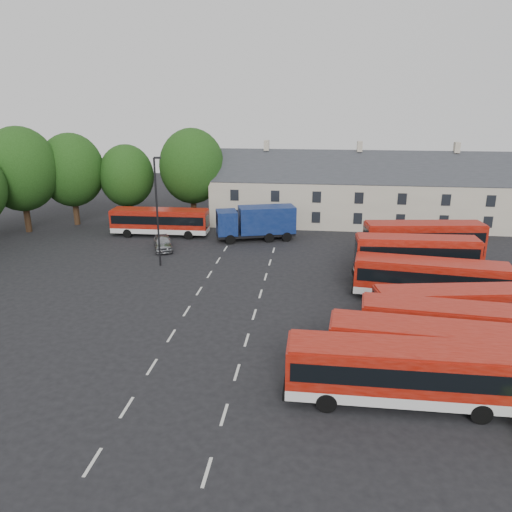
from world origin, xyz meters
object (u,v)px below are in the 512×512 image
object	(u,v)px
bus_row_a	(401,370)
lamppost	(157,209)
silver_car	(163,242)
bus_dd_south	(416,257)
box_truck	(257,221)

from	to	relation	value
bus_row_a	lamppost	bearing A→B (deg)	133.45
silver_car	lamppost	xyz separation A→B (m)	(1.29, -5.03, 4.59)
bus_dd_south	box_truck	world-z (taller)	bus_dd_south
bus_row_a	lamppost	world-z (taller)	lamppost
bus_row_a	box_truck	size ratio (longest dim) A/B	1.30
bus_dd_south	lamppost	xyz separation A→B (m)	(-22.55, 1.95, 3.04)
box_truck	lamppost	size ratio (longest dim) A/B	0.88
bus_dd_south	silver_car	size ratio (longest dim) A/B	2.25
silver_car	bus_dd_south	bearing A→B (deg)	-36.96
bus_dd_south	silver_car	world-z (taller)	bus_dd_south
lamppost	bus_dd_south	bearing A→B (deg)	-4.94
bus_row_a	bus_dd_south	bearing A→B (deg)	78.07
bus_dd_south	lamppost	world-z (taller)	lamppost
bus_dd_south	silver_car	bearing A→B (deg)	162.08
bus_row_a	silver_car	bearing A→B (deg)	128.95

